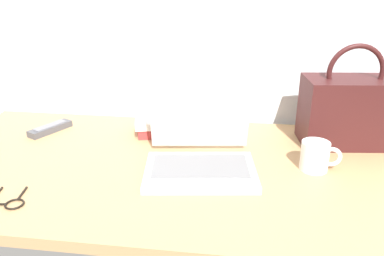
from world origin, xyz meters
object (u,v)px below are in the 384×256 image
Objects in this scene: handbag at (350,110)px; book_stack at (166,125)px; eyeglasses at (2,203)px; laptop at (200,153)px; remote_control_near at (50,128)px; coffee_mug at (316,156)px.

book_stack is at bearing 179.42° from handbag.
laptop is at bearing 30.00° from eyeglasses.
remote_control_near is at bearing -177.82° from handbag.
remote_control_near is at bearing -173.74° from book_stack.
eyeglasses is at bearing -150.00° from laptop.
book_stack reaches higher than eyeglasses.
coffee_mug is at bearing -122.01° from handbag.
laptop is 0.33m from coffee_mug.
book_stack is at bearing 58.83° from eyeglasses.
handbag reaches higher than eyeglasses.
handbag is (0.92, 0.50, 0.11)m from eyeglasses.
book_stack is (0.31, 0.51, 0.03)m from eyeglasses.
book_stack reaches higher than remote_control_near.
coffee_mug is 0.35× the size of handbag.
eyeglasses is (-0.79, -0.29, -0.04)m from coffee_mug.
eyeglasses is 0.35× the size of handbag.
laptop reaches higher than eyeglasses.
book_stack is (-0.15, 0.24, -0.02)m from laptop.
laptop is 2.08× the size of remote_control_near.
eyeglasses is at bearing -151.35° from handbag.
handbag is (0.13, 0.21, 0.07)m from coffee_mug.
handbag is (0.46, 0.24, 0.07)m from laptop.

